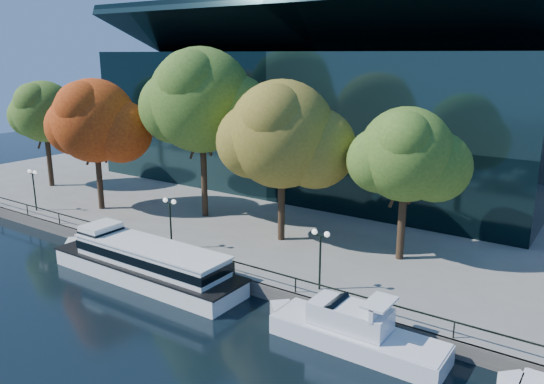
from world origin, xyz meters
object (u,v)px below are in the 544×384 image
Objects in this scene: tree_0 at (45,113)px; tree_3 at (283,137)px; cruiser_near at (350,330)px; lamp_2 at (320,246)px; tour_boat at (142,260)px; lamp_0 at (33,181)px; tree_4 at (408,157)px; tree_1 at (95,123)px; lamp_1 at (170,212)px; tree_2 at (203,103)px.

tree_3 reaches higher than tree_0.
cruiser_near is 6.13m from lamp_2.
lamp_0 reaches higher than tour_boat.
tree_0 is (-26.63, 10.54, 7.96)m from tour_boat.
tour_boat is 19.55m from lamp_0.
tour_boat is 16.56m from cruiser_near.
cruiser_near is at bearing -82.35° from tree_4.
tree_1 is 1.12× the size of tree_4.
tree_3 reaches higher than tour_boat.
tree_3 is 3.22× the size of lamp_1.
tree_3 is (19.57, 2.53, 0.04)m from tree_1.
lamp_0 is (7.62, -6.80, -5.39)m from tree_0.
lamp_0 is 31.58m from lamp_2.
tree_1 is at bearing 166.17° from cruiser_near.
tree_1 reaches higher than tour_boat.
tree_3 is at bearing 7.36° from tree_1.
tree_4 is 2.80× the size of lamp_1.
cruiser_near is 32.74m from tree_1.
tree_3 is 10.52m from lamp_1.
tree_2 is 1.37× the size of tree_4.
tree_2 is 3.84× the size of lamp_1.
tree_0 is 2.96× the size of lamp_2.
tree_3 reaches higher than lamp_1.
cruiser_near is at bearing -13.83° from tree_1.
lamp_1 is at bearing -16.54° from tree_1.
tree_2 reaches higher than tree_1.
lamp_1 is at bearing 168.32° from cruiser_near.
tree_3 is 3.22× the size of lamp_2.
tour_boat is at bearing -79.14° from lamp_1.
tree_0 reaches higher than cruiser_near.
tour_boat is 1.47× the size of tree_0.
tree_4 is 2.80× the size of lamp_0.
tree_1 is 0.82× the size of tree_2.
cruiser_near is at bearing -42.19° from tree_3.
tree_0 is at bearing 165.30° from lamp_1.
tree_2 is 1.19× the size of tree_3.
lamp_0 is at bearing 180.00° from lamp_2.
tree_2 is 11.52m from lamp_1.
tour_boat is 1.39× the size of tree_1.
tree_0 is at bearing 170.16° from lamp_2.
lamp_2 is at bearing -42.37° from tree_3.
lamp_0 is at bearing -140.66° from tree_1.
tree_2 is (10.02, 3.99, 2.09)m from tree_1.
lamp_1 is (-15.72, -7.99, -4.75)m from tree_4.
lamp_0 is at bearing -166.78° from tree_4.
cruiser_near is 0.92× the size of tree_0.
lamp_0 is (-19.01, 3.74, 2.57)m from tour_boat.
tree_3 reaches higher than tree_4.
lamp_0 is at bearing -151.82° from tree_2.
tree_0 is 32.05m from tree_3.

